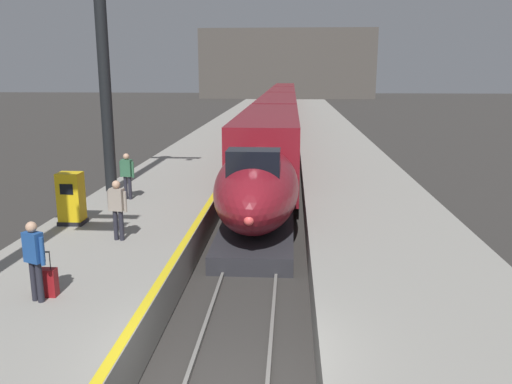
{
  "coord_description": "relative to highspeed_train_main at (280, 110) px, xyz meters",
  "views": [
    {
      "loc": [
        1.11,
        -7.96,
        5.65
      ],
      "look_at": [
        -0.0,
        8.6,
        1.8
      ],
      "focal_mm": 36.82,
      "sensor_mm": 36.0,
      "label": 1
    }
  ],
  "objects": [
    {
      "name": "rail_main_left",
      "position": [
        -0.75,
        -15.08,
        -1.91
      ],
      "size": [
        0.08,
        110.0,
        0.12
      ],
      "primitive_type": "cube",
      "color": "slate",
      "rests_on": "ground"
    },
    {
      "name": "platform_right",
      "position": [
        4.05,
        -17.83,
        -1.45
      ],
      "size": [
        4.8,
        110.0,
        1.05
      ],
      "primitive_type": "cube",
      "color": "gray",
      "rests_on": "ground"
    },
    {
      "name": "terminus_back_wall",
      "position": [
        0.0,
        59.42,
        5.03
      ],
      "size": [
        36.0,
        2.0,
        14.0
      ],
      "primitive_type": "cube",
      "color": "#4C4742",
      "rests_on": "ground"
    },
    {
      "name": "rolling_suitcase",
      "position": [
        -3.91,
        -40.65,
        -0.62
      ],
      "size": [
        0.4,
        0.22,
        0.98
      ],
      "color": "maroon",
      "rests_on": "platform_left"
    },
    {
      "name": "passenger_far_waiting",
      "position": [
        -3.62,
        -36.91,
        0.07
      ],
      "size": [
        0.56,
        0.29,
        1.69
      ],
      "color": "#23232D",
      "rests_on": "platform_left"
    },
    {
      "name": "passenger_mid_platform",
      "position": [
        -4.82,
        -32.21,
        0.07
      ],
      "size": [
        0.56,
        0.3,
        1.69
      ],
      "color": "#23232D",
      "rests_on": "platform_left"
    },
    {
      "name": "station_column_mid",
      "position": [
        -5.9,
        -30.87,
        5.04
      ],
      "size": [
        4.0,
        0.68,
        10.01
      ],
      "color": "black",
      "rests_on": "platform_left"
    },
    {
      "name": "ticket_machine_yellow",
      "position": [
        -5.55,
        -35.45,
        -0.18
      ],
      "size": [
        0.76,
        0.62,
        1.6
      ],
      "color": "yellow",
      "rests_on": "platform_left"
    },
    {
      "name": "platform_left_safety_stripe",
      "position": [
        -1.77,
        -17.83,
        -0.92
      ],
      "size": [
        0.2,
        107.8,
        0.01
      ],
      "primitive_type": "cube",
      "color": "yellow",
      "rests_on": "platform_left"
    },
    {
      "name": "highspeed_train_main",
      "position": [
        0.0,
        0.0,
        0.0
      ],
      "size": [
        2.92,
        75.52,
        3.6
      ],
      "color": "maroon",
      "rests_on": "ground"
    },
    {
      "name": "rail_main_right",
      "position": [
        0.75,
        -15.08,
        -1.91
      ],
      "size": [
        0.08,
        110.0,
        0.12
      ],
      "primitive_type": "cube",
      "color": "slate",
      "rests_on": "ground"
    },
    {
      "name": "platform_left",
      "position": [
        -4.05,
        -17.83,
        -1.45
      ],
      "size": [
        4.8,
        110.0,
        1.05
      ],
      "primitive_type": "cube",
      "color": "gray",
      "rests_on": "ground"
    },
    {
      "name": "passenger_near_edge",
      "position": [
        -4.0,
        -40.91,
        0.07
      ],
      "size": [
        0.53,
        0.35,
        1.69
      ],
      "color": "#23232D",
      "rests_on": "platform_left"
    }
  ]
}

